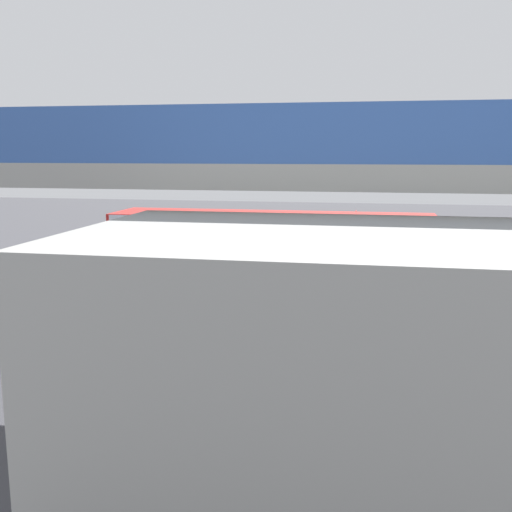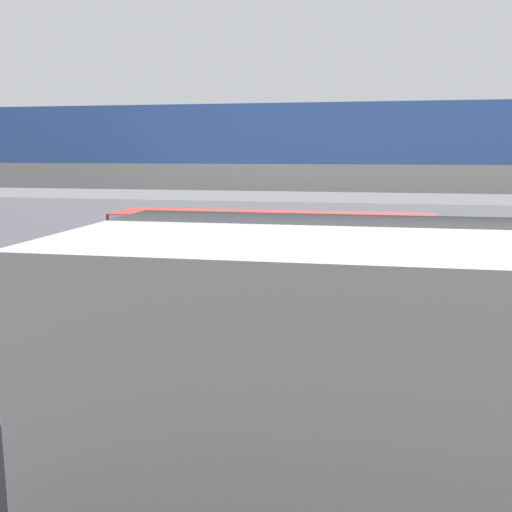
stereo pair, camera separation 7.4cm
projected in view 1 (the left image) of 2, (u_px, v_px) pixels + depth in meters
The scene contains 8 objects.
ground at pixel (267, 290), 23.07m from camera, with size 80.00×80.00×0.00m, color #424247.
city_bus at pixel (271, 248), 21.35m from camera, with size 11.54×2.85×3.15m.
traffic_sign at pixel (355, 232), 25.73m from camera, with size 0.08×0.60×2.80m.
lane_dash_leftmost at pixel (371, 279), 25.10m from camera, with size 2.00×0.20×0.01m, color silver.
lane_dash_left at pixel (278, 275), 25.84m from camera, with size 2.00×0.20×0.01m, color silver.
lane_dash_centre at pixel (190, 272), 26.58m from camera, with size 2.00×0.20×0.01m, color silver.
pedestrian_overpass at pixel (188, 189), 12.66m from camera, with size 27.70×2.60×6.22m.
station_building at pixel (375, 371), 8.88m from camera, with size 9.00×5.04×4.20m.
Camera 1 is at (-3.81, 22.15, 5.37)m, focal length 41.52 mm.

